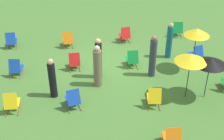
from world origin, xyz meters
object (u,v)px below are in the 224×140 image
Objects in this scene: deckchair_1 at (68,40)px; person_4 at (98,67)px; deckchair_5 at (12,103)px; deckchair_7 at (74,62)px; deckchair_12 at (172,138)px; umbrella_1 at (191,58)px; person_0 at (169,41)px; deckchair_0 at (11,41)px; deckchair_10 at (132,59)px; deckchair_14 at (177,30)px; umbrella_2 at (197,32)px; deckchair_11 at (16,68)px; person_1 at (52,79)px; deckchair_6 at (196,54)px; person_2 at (153,57)px; deckchair_3 at (125,35)px; person_3 at (99,59)px; deckchair_15 at (73,99)px; deckchair_2 at (154,98)px.

deckchair_1 is 3.82m from person_4.
deckchair_5 is 1.00× the size of deckchair_7.
umbrella_1 reaches higher than deckchair_12.
umbrella_1 is 3.28m from person_0.
deckchair_0 is 1.00× the size of deckchair_12.
deckchair_0 is 1.00× the size of deckchair_10.
umbrella_2 is at bearing 91.10° from deckchair_14.
umbrella_1 is at bearing 143.94° from deckchair_0.
umbrella_2 reaches higher than deckchair_11.
umbrella_2 is 1.19× the size of person_1.
deckchair_11 is (2.32, 2.31, 0.00)m from deckchair_1.
deckchair_10 is 5.03m from deckchair_12.
person_1 is (5.38, 2.22, -0.02)m from person_0.
deckchair_6 is at bearing -158.55° from deckchair_5.
deckchair_6 is 1.01× the size of deckchair_10.
person_1 is at bearing -150.29° from deckchair_5.
deckchair_12 is at bearing 25.65° from person_2.
deckchair_12 is at bearing 83.86° from person_4.
umbrella_1 reaches higher than deckchair_1.
deckchair_0 is 5.58m from person_4.
person_2 reaches higher than person_0.
deckchair_0 is 0.48× the size of person_0.
deckchair_3 is 0.44× the size of umbrella_1.
deckchair_0 is at bearing -0.30° from person_3.
umbrella_2 is at bearing 166.26° from deckchair_10.
deckchair_15 is 0.48× the size of person_0.
deckchair_5 is 7.87m from umbrella_2.
person_4 is (1.90, 3.71, 0.49)m from deckchair_3.
deckchair_7 is 3.46m from person_2.
deckchair_12 is 8.25m from deckchair_14.
person_0 is (-0.33, -3.14, -0.90)m from umbrella_1.
person_2 reaches higher than deckchair_10.
deckchair_7 is 1.00× the size of deckchair_10.
deckchair_2 is 1.00× the size of deckchair_11.
deckchair_5 is at bearing 44.69° from person_1.
person_2 is (-0.50, -2.05, 0.55)m from deckchair_2.
deckchair_1 is 4.19m from person_1.
deckchair_14 is at bearing -137.28° from deckchair_10.
person_1 is (-1.56, 1.78, 0.44)m from deckchair_11.
deckchair_2 is 3.90m from person_1.
deckchair_10 is (-5.53, 2.82, 0.00)m from deckchair_0.
deckchair_15 is 0.45× the size of umbrella_1.
deckchair_2 and deckchair_14 have the same top height.
umbrella_1 reaches higher than deckchair_11.
deckchair_1 is 2.20m from deckchair_7.
person_2 is (1.89, 0.16, -0.91)m from umbrella_2.
person_2 reaches higher than deckchair_14.
person_1 is at bearing 76.69° from deckchair_1.
deckchair_5 is 1.00× the size of deckchair_14.
person_0 reaches higher than person_1.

